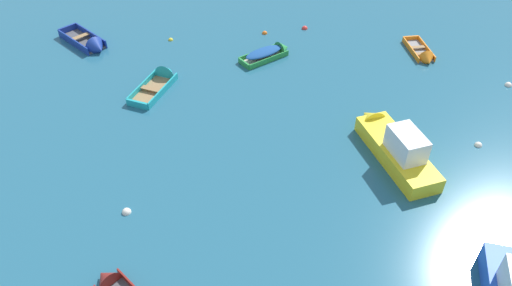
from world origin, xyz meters
TOP-DOWN VIEW (x-y plane):
  - rowboat_orange_back_row_center at (11.12, 27.23)m, footprint 1.43×3.44m
  - motor_launch_yellow_near_camera at (6.78, 18.02)m, footprint 3.24×6.35m
  - rowboat_green_far_right at (1.26, 27.84)m, footprint 3.61×2.97m
  - rowboat_turquoise_back_row_right at (-5.49, 25.00)m, footprint 2.80×4.20m
  - rowboat_deep_blue_midfield_right at (-10.72, 29.29)m, footprint 3.98×4.04m
  - mooring_buoy_outer_edge at (0.99, 30.91)m, footprint 0.37×0.37m
  - mooring_buoy_central at (3.87, 31.54)m, footprint 0.42×0.42m
  - mooring_buoy_between_boats_right at (-5.87, 14.55)m, footprint 0.41×0.41m
  - mooring_buoy_trailing at (11.41, 18.54)m, footprint 0.38×0.38m
  - mooring_buoy_midfield at (-5.50, 30.16)m, footprint 0.32×0.32m
  - mooring_buoy_near_foreground at (15.29, 23.94)m, footprint 0.42×0.42m

SIDE VIEW (x-z plane):
  - mooring_buoy_outer_edge at x=0.99m, z-range -0.19..0.19m
  - mooring_buoy_central at x=3.87m, z-range -0.21..0.21m
  - mooring_buoy_between_boats_right at x=-5.87m, z-range -0.20..0.20m
  - mooring_buoy_trailing at x=11.41m, z-range -0.19..0.19m
  - mooring_buoy_midfield at x=-5.50m, z-range -0.16..0.16m
  - mooring_buoy_near_foreground at x=15.29m, z-range -0.21..0.21m
  - rowboat_orange_back_row_center at x=11.12m, z-range -0.36..0.68m
  - rowboat_turquoise_back_row_right at x=-5.49m, z-range -0.47..0.86m
  - rowboat_deep_blue_midfield_right at x=-10.72m, z-range -0.42..0.89m
  - rowboat_green_far_right at x=1.26m, z-range -0.27..0.84m
  - motor_launch_yellow_near_camera at x=6.78m, z-range -0.49..1.81m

